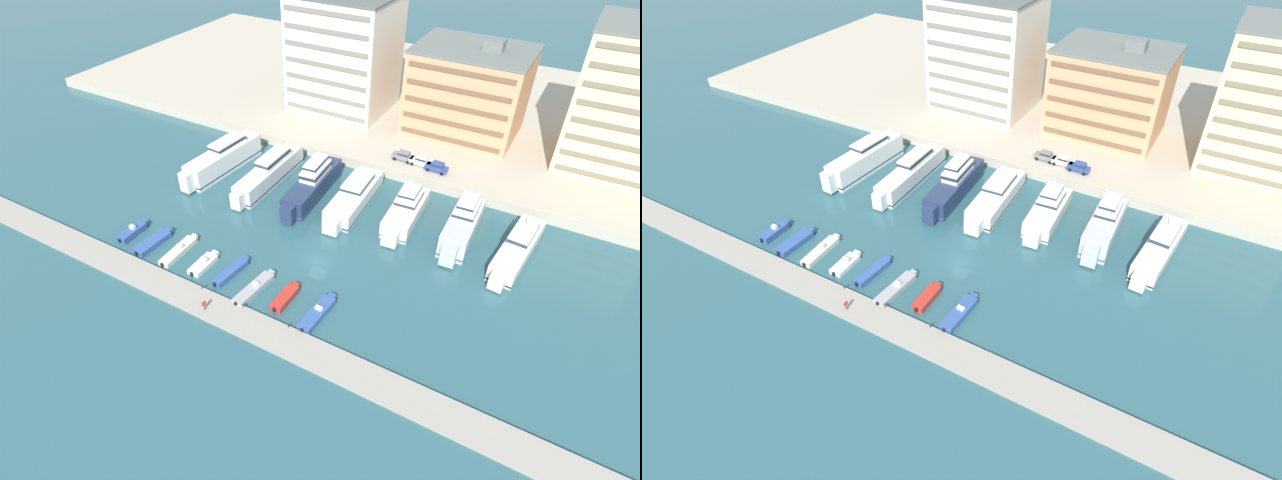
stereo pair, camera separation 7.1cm
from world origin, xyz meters
TOP-DOWN VIEW (x-y plane):
  - ground_plane at (0.00, 0.00)m, footprint 400.00×400.00m
  - quay_promenade at (0.00, 61.96)m, footprint 180.00×70.00m
  - pier_dock at (0.00, -15.57)m, footprint 120.00×4.48m
  - yacht_white_far_left at (-28.90, 14.16)m, footprint 5.11×20.34m
  - yacht_white_left at (-18.85, 14.91)m, footprint 4.29×21.10m
  - yacht_navy_mid_left at (-9.81, 15.24)m, footprint 5.30×19.62m
  - yacht_white_center_left at (-2.00, 15.98)m, footprint 5.74×19.31m
  - yacht_ivory_center at (7.44, 16.27)m, footprint 5.41×16.04m
  - yacht_silver_center_right at (16.89, 16.23)m, footprint 4.76×16.21m
  - yacht_ivory_mid_right at (25.68, 15.75)m, footprint 5.33×18.24m
  - motorboat_blue_far_left at (-29.08, -9.09)m, footprint 1.86×6.02m
  - motorboat_blue_left at (-24.41, -9.30)m, footprint 2.29×7.49m
  - motorboat_cream_mid_left at (-19.47, -8.89)m, footprint 2.16×8.18m
  - motorboat_white_center_left at (-14.23, -9.31)m, footprint 2.14×6.01m
  - motorboat_blue_center at (-9.56, -8.74)m, footprint 2.05×7.31m
  - motorboat_grey_center_right at (-4.57, -9.86)m, footprint 2.36×8.24m
  - motorboat_red_mid_right at (0.26, -9.27)m, footprint 1.66×6.00m
  - motorboat_blue_right at (5.52, -9.53)m, footprint 2.25×7.94m
  - car_grey_far_left at (0.71, 31.36)m, footprint 4.12×1.97m
  - car_white_left at (4.30, 31.23)m, footprint 4.14×2.01m
  - car_blue_mid_left at (7.64, 30.61)m, footprint 4.17×2.06m
  - apartment_block_far_left at (-20.92, 47.88)m, footprint 20.95×17.27m
  - apartment_block_left at (6.43, 48.90)m, footprint 21.99×17.09m
  - pedestrian_near_edge at (-7.95, -16.50)m, footprint 0.33×0.62m
  - bollard_west at (-10.89, -13.58)m, footprint 0.20×0.20m
  - bollard_west_mid at (-3.72, -13.58)m, footprint 0.20×0.20m
  - bollard_east_mid at (3.46, -13.58)m, footprint 0.20×0.20m

SIDE VIEW (x-z plane):
  - ground_plane at x=0.00m, z-range 0.00..0.00m
  - pier_dock at x=0.00m, z-range 0.00..0.52m
  - motorboat_white_center_left at x=-14.23m, z-range -0.26..1.09m
  - motorboat_cream_mid_left at x=-19.47m, z-range -0.23..1.13m
  - motorboat_blue_center at x=-9.56m, z-range 0.00..0.93m
  - motorboat_blue_left at x=-24.41m, z-range 0.00..0.94m
  - motorboat_grey_center_right at x=-4.57m, z-range -0.17..1.13m
  - motorboat_blue_right at x=5.52m, z-range -0.17..1.19m
  - motorboat_red_mid_right at x=0.26m, z-range 0.00..1.04m
  - motorboat_blue_far_left at x=-29.08m, z-range -0.25..1.41m
  - bollard_west at x=-10.89m, z-range 0.54..1.15m
  - bollard_west_mid at x=-3.72m, z-range 0.54..1.15m
  - bollard_east_mid at x=3.46m, z-range 0.54..1.15m
  - quay_promenade at x=0.00m, z-range 0.00..1.98m
  - pedestrian_near_edge at x=-7.95m, z-range 0.67..2.32m
  - yacht_white_center_left at x=-2.00m, z-range -1.31..4.78m
  - yacht_ivory_mid_right at x=25.68m, z-range -1.36..5.04m
  - yacht_ivory_center at x=7.44m, z-range -1.67..5.63m
  - yacht_white_left at x=-18.85m, z-range -1.35..5.50m
  - yacht_navy_mid_left at x=-9.81m, z-range -1.73..6.35m
  - yacht_white_far_left at x=-28.90m, z-range -1.33..6.18m
  - yacht_silver_center_right at x=16.89m, z-range -1.72..6.75m
  - car_grey_far_left at x=0.71m, z-range 2.06..3.86m
  - car_white_left at x=4.30m, z-range 2.06..3.86m
  - car_blue_mid_left at x=7.64m, z-range 2.06..3.86m
  - apartment_block_left at x=6.43m, z-range 1.03..20.12m
  - apartment_block_far_left at x=-20.92m, z-range 1.03..26.93m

